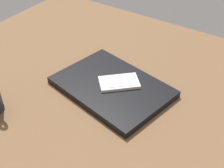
% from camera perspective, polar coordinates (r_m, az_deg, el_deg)
% --- Properties ---
extents(desk_surface, '(1.20, 0.80, 0.03)m').
position_cam_1_polar(desk_surface, '(0.90, 3.01, -0.51)').
color(desk_surface, brown).
rests_on(desk_surface, ground).
extents(laptop_closed, '(0.34, 0.27, 0.02)m').
position_cam_1_polar(laptop_closed, '(0.85, 0.00, -0.55)').
color(laptop_closed, black).
rests_on(laptop_closed, desk_surface).
extents(cell_phone_on_laptop, '(0.12, 0.12, 0.01)m').
position_cam_1_polar(cell_phone_on_laptop, '(0.85, 1.30, 0.33)').
color(cell_phone_on_laptop, silver).
rests_on(cell_phone_on_laptop, laptop_closed).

